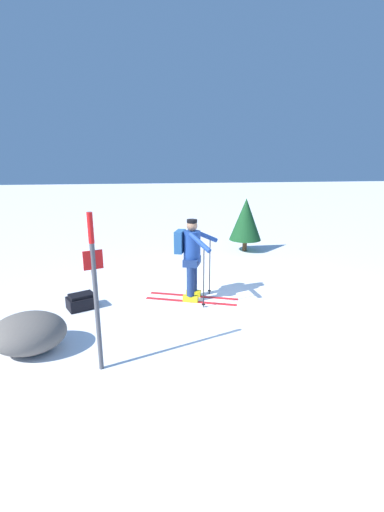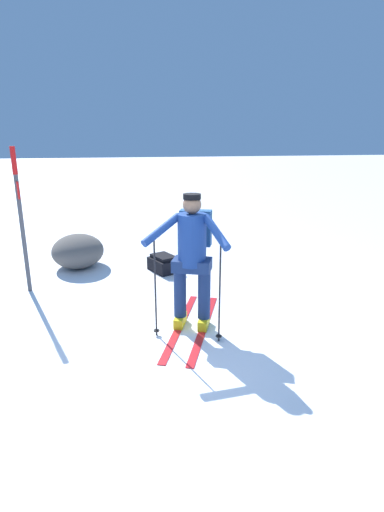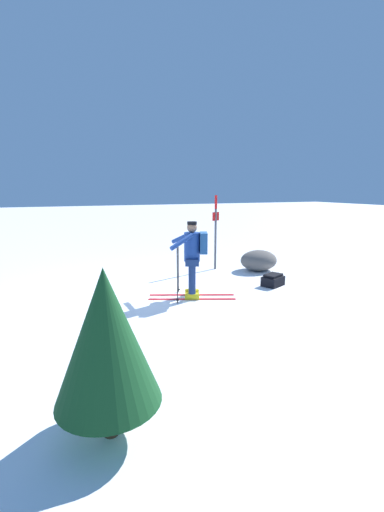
{
  "view_description": "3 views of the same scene",
  "coord_description": "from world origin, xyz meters",
  "px_view_note": "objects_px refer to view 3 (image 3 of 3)",
  "views": [
    {
      "loc": [
        1.69,
        5.96,
        2.68
      ],
      "look_at": [
        0.59,
        -0.42,
        0.91
      ],
      "focal_mm": 24.0,
      "sensor_mm": 36.0,
      "label": 1
    },
    {
      "loc": [
        -3.79,
        0.42,
        2.26
      ],
      "look_at": [
        0.59,
        -0.42,
        0.91
      ],
      "focal_mm": 28.0,
      "sensor_mm": 36.0,
      "label": 2
    },
    {
      "loc": [
        -2.07,
        -6.95,
        2.31
      ],
      "look_at": [
        0.59,
        -0.42,
        0.91
      ],
      "focal_mm": 24.0,
      "sensor_mm": 36.0,
      "label": 3
    }
  ],
  "objects_px": {
    "skier": "(193,255)",
    "rock_boulder": "(259,260)",
    "pine_tree": "(106,337)",
    "trail_marker": "(216,226)",
    "dropped_backpack": "(273,280)"
  },
  "relations": [
    {
      "from": "skier",
      "to": "trail_marker",
      "type": "xyz_separation_m",
      "value": [
        1.6,
        2.2,
        0.32
      ]
    },
    {
      "from": "dropped_backpack",
      "to": "pine_tree",
      "type": "bearing_deg",
      "value": -140.4
    },
    {
      "from": "rock_boulder",
      "to": "pine_tree",
      "type": "xyz_separation_m",
      "value": [
        -4.97,
        -5.12,
        0.7
      ]
    },
    {
      "from": "dropped_backpack",
      "to": "pine_tree",
      "type": "height_order",
      "value": "pine_tree"
    },
    {
      "from": "trail_marker",
      "to": "pine_tree",
      "type": "bearing_deg",
      "value": -124.13
    },
    {
      "from": "dropped_backpack",
      "to": "pine_tree",
      "type": "xyz_separation_m",
      "value": [
        -4.43,
        -3.66,
        0.86
      ]
    },
    {
      "from": "skier",
      "to": "rock_boulder",
      "type": "relative_size",
      "value": 1.75
    },
    {
      "from": "skier",
      "to": "trail_marker",
      "type": "bearing_deg",
      "value": 53.97
    },
    {
      "from": "skier",
      "to": "rock_boulder",
      "type": "height_order",
      "value": "skier"
    },
    {
      "from": "rock_boulder",
      "to": "skier",
      "type": "bearing_deg",
      "value": -149.67
    },
    {
      "from": "skier",
      "to": "trail_marker",
      "type": "distance_m",
      "value": 2.73
    },
    {
      "from": "dropped_backpack",
      "to": "rock_boulder",
      "type": "height_order",
      "value": "rock_boulder"
    },
    {
      "from": "trail_marker",
      "to": "rock_boulder",
      "type": "distance_m",
      "value": 1.57
    },
    {
      "from": "dropped_backpack",
      "to": "rock_boulder",
      "type": "bearing_deg",
      "value": 69.73
    },
    {
      "from": "dropped_backpack",
      "to": "pine_tree",
      "type": "distance_m",
      "value": 5.81
    }
  ]
}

